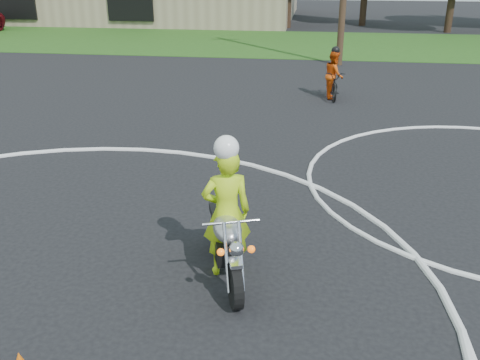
# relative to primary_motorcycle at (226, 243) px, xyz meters

# --- Properties ---
(grass_strip) EXTENTS (120.00, 10.00, 0.02)m
(grass_strip) POSITION_rel_primary_motorcycle_xyz_m (-2.90, 23.15, -0.55)
(grass_strip) COLOR #1E4714
(grass_strip) RESTS_ON ground
(course_markings) EXTENTS (19.05, 19.05, 0.12)m
(course_markings) POSITION_rel_primary_motorcycle_xyz_m (-0.73, 0.50, -0.55)
(course_markings) COLOR silver
(course_markings) RESTS_ON ground
(primary_motorcycle) EXTENTS (0.94, 2.10, 1.15)m
(primary_motorcycle) POSITION_rel_primary_motorcycle_xyz_m (0.00, 0.00, 0.00)
(primary_motorcycle) COLOR black
(primary_motorcycle) RESTS_ON ground
(rider_primary_grp) EXTENTS (0.81, 0.66, 2.13)m
(rider_primary_grp) POSITION_rel_primary_motorcycle_xyz_m (-0.02, 0.14, 0.47)
(rider_primary_grp) COLOR #B9E418
(rider_primary_grp) RESTS_ON ground
(rider_second_grp) EXTENTS (0.77, 1.80, 1.68)m
(rider_second_grp) POSITION_rel_primary_motorcycle_xyz_m (1.72, 11.11, 0.04)
(rider_second_grp) COLOR black
(rider_second_grp) RESTS_ON ground
(traffic_cones) EXTENTS (20.15, 9.20, 0.30)m
(traffic_cones) POSITION_rel_primary_motorcycle_xyz_m (1.51, -0.40, -0.42)
(traffic_cones) COLOR orange
(traffic_cones) RESTS_ON ground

